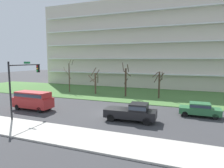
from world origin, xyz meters
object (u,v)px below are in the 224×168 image
at_px(tree_left, 95,81).
at_px(tree_center, 126,81).
at_px(traffic_signal_mast, 21,80).
at_px(tree_far_left, 69,76).
at_px(tree_right, 159,83).
at_px(sedan_green_center_right, 200,109).
at_px(pickup_black_near_left, 133,112).
at_px(van_red_center_left, 33,99).

bearing_deg(tree_left, tree_center, -5.20).
bearing_deg(traffic_signal_mast, tree_far_left, 106.14).
xyz_separation_m(tree_left, traffic_signal_mast, (-0.88, -16.67, 1.83)).
height_order(tree_right, sedan_green_center_right, tree_right).
distance_m(tree_far_left, pickup_black_near_left, 21.64).
height_order(tree_left, van_red_center_left, tree_left).
xyz_separation_m(tree_center, tree_right, (5.64, 0.47, -0.25)).
distance_m(tree_right, traffic_signal_mast, 20.93).
height_order(tree_left, pickup_black_near_left, tree_left).
relative_size(tree_left, tree_right, 1.10).
distance_m(tree_center, tree_right, 5.66).
bearing_deg(tree_right, traffic_signal_mast, -127.43).
distance_m(tree_far_left, van_red_center_left, 14.15).
bearing_deg(van_red_center_left, traffic_signal_mast, -64.43).
bearing_deg(sedan_green_center_right, pickup_black_near_left, 33.88).
bearing_deg(tree_center, tree_far_left, 177.25).
distance_m(tree_center, traffic_signal_mast, 17.64).
relative_size(tree_left, sedan_green_center_right, 1.14).
distance_m(tree_far_left, tree_left, 5.76).
distance_m(tree_right, sedan_green_center_right, 10.87).
distance_m(tree_right, van_red_center_left, 19.53).
bearing_deg(sedan_green_center_right, tree_right, -56.95).
bearing_deg(pickup_black_near_left, tree_left, 126.45).
bearing_deg(traffic_signal_mast, pickup_black_near_left, 14.59).
bearing_deg(van_red_center_left, tree_far_left, 105.57).
distance_m(tree_left, tree_right, 11.81).
xyz_separation_m(tree_left, tree_right, (11.81, -0.10, 0.18)).
distance_m(tree_far_left, tree_right, 17.52).
bearing_deg(tree_center, traffic_signal_mast, -113.64).
height_order(tree_far_left, van_red_center_left, tree_far_left).
bearing_deg(tree_right, pickup_black_near_left, -93.46).
distance_m(tree_center, sedan_green_center_right, 14.45).
bearing_deg(traffic_signal_mast, tree_right, 52.57).
xyz_separation_m(tree_center, traffic_signal_mast, (-7.05, -16.10, 1.40)).
bearing_deg(traffic_signal_mast, tree_left, 86.99).
height_order(tree_center, traffic_signal_mast, traffic_signal_mast).
relative_size(van_red_center_left, sedan_green_center_right, 1.19).
height_order(tree_left, tree_center, tree_center).
xyz_separation_m(tree_left, van_red_center_left, (-2.26, -13.59, -1.02)).
bearing_deg(tree_right, sedan_green_center_right, -56.91).
distance_m(tree_far_left, tree_center, 11.90).
xyz_separation_m(tree_left, tree_center, (6.17, -0.56, 0.44)).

